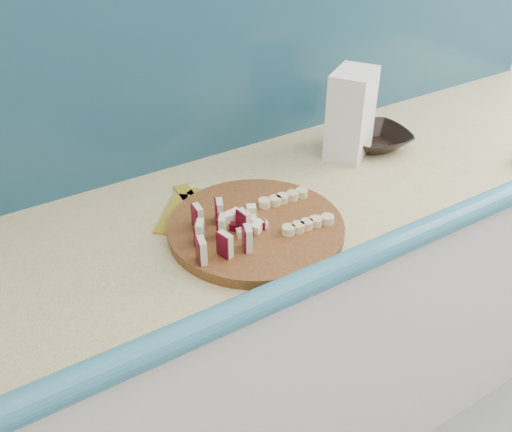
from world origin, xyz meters
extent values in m
cube|color=silver|center=(0.00, 1.80, 1.30)|extent=(3.60, 0.04, 2.60)
cube|color=white|center=(0.10, 1.50, 0.44)|extent=(2.20, 0.60, 0.88)
cube|color=tan|center=(0.10, 1.50, 0.90)|extent=(2.20, 0.60, 0.03)
cube|color=teal|center=(0.10, 1.20, 0.90)|extent=(2.20, 0.06, 0.03)
cube|color=teal|center=(0.10, 1.79, 1.16)|extent=(2.20, 0.02, 0.50)
cylinder|color=#461E0F|center=(-0.18, 1.40, 0.92)|extent=(0.45, 0.45, 0.02)
cube|color=beige|center=(-0.34, 1.34, 0.96)|extent=(0.02, 0.04, 0.05)
cube|color=#470513|center=(-0.35, 1.35, 0.96)|extent=(0.01, 0.03, 0.05)
cube|color=beige|center=(-0.32, 1.40, 0.96)|extent=(0.02, 0.04, 0.05)
cube|color=#470513|center=(-0.33, 1.40, 0.96)|extent=(0.01, 0.03, 0.05)
cube|color=beige|center=(-0.29, 1.46, 0.96)|extent=(0.02, 0.04, 0.05)
cube|color=#470513|center=(-0.30, 1.46, 0.96)|extent=(0.01, 0.03, 0.05)
cube|color=beige|center=(-0.29, 1.34, 0.96)|extent=(0.02, 0.04, 0.05)
cube|color=#470513|center=(-0.30, 1.34, 0.96)|extent=(0.01, 0.03, 0.05)
cube|color=beige|center=(-0.27, 1.39, 0.96)|extent=(0.02, 0.04, 0.05)
cube|color=#470513|center=(-0.28, 1.39, 0.96)|extent=(0.01, 0.03, 0.05)
cube|color=beige|center=(-0.24, 1.45, 0.96)|extent=(0.02, 0.04, 0.05)
cube|color=#470513|center=(-0.25, 1.45, 0.96)|extent=(0.01, 0.03, 0.05)
cube|color=beige|center=(-0.24, 1.33, 0.96)|extent=(0.02, 0.04, 0.05)
cube|color=#470513|center=(-0.25, 1.33, 0.96)|extent=(0.01, 0.03, 0.05)
cube|color=beige|center=(-0.22, 1.39, 0.96)|extent=(0.02, 0.04, 0.05)
cube|color=#470513|center=(-0.23, 1.39, 0.96)|extent=(0.01, 0.03, 0.05)
cube|color=#F8F2C7|center=(-0.19, 1.40, 0.94)|extent=(0.02, 0.02, 0.02)
cube|color=#F8F2C7|center=(-0.19, 1.41, 0.94)|extent=(0.02, 0.02, 0.02)
cube|color=#470513|center=(-0.18, 1.42, 0.94)|extent=(0.02, 0.02, 0.02)
cube|color=#F8F2C7|center=(-0.20, 1.41, 0.94)|extent=(0.02, 0.02, 0.02)
cube|color=#F8F2C7|center=(-0.20, 1.42, 0.94)|extent=(0.02, 0.02, 0.02)
cube|color=#F8F2C7|center=(-0.21, 1.43, 0.94)|extent=(0.02, 0.02, 0.02)
cube|color=#F8F2C7|center=(-0.21, 1.41, 0.94)|extent=(0.02, 0.02, 0.02)
cube|color=#F8F2C7|center=(-0.22, 1.41, 0.94)|extent=(0.02, 0.02, 0.02)
cube|color=#470513|center=(-0.23, 1.41, 0.94)|extent=(0.02, 0.02, 0.02)
cube|color=#F8F2C7|center=(-0.22, 1.40, 0.94)|extent=(0.02, 0.02, 0.02)
cube|color=#F8F2C7|center=(-0.22, 1.39, 0.94)|extent=(0.02, 0.02, 0.02)
cube|color=#F8F2C7|center=(-0.21, 1.40, 0.94)|extent=(0.02, 0.02, 0.02)
cube|color=#F8F2C7|center=(-0.20, 1.39, 0.94)|extent=(0.02, 0.02, 0.02)
cube|color=#F8F2C7|center=(-0.20, 1.38, 0.94)|extent=(0.02, 0.02, 0.02)
cube|color=#470513|center=(-0.20, 1.40, 0.94)|extent=(0.02, 0.02, 0.02)
cube|color=#F8F2C7|center=(-0.19, 1.39, 0.94)|extent=(0.02, 0.02, 0.02)
cylinder|color=#D8BF84|center=(-0.14, 1.33, 0.94)|extent=(0.03, 0.03, 0.02)
cylinder|color=#D8BF84|center=(-0.12, 1.33, 0.94)|extent=(0.03, 0.03, 0.02)
cylinder|color=#D8BF84|center=(-0.09, 1.33, 0.94)|extent=(0.03, 0.03, 0.02)
cylinder|color=#D8BF84|center=(-0.07, 1.32, 0.94)|extent=(0.03, 0.03, 0.02)
cylinder|color=#D8BF84|center=(-0.05, 1.32, 0.94)|extent=(0.03, 0.03, 0.02)
cylinder|color=#D8BF84|center=(-0.12, 1.45, 0.94)|extent=(0.03, 0.03, 0.02)
cylinder|color=#D8BF84|center=(-0.10, 1.45, 0.94)|extent=(0.03, 0.03, 0.02)
cylinder|color=#D8BF84|center=(-0.08, 1.44, 0.94)|extent=(0.03, 0.03, 0.02)
cylinder|color=#D8BF84|center=(-0.05, 1.44, 0.94)|extent=(0.03, 0.03, 0.02)
cylinder|color=#D8BF84|center=(-0.03, 1.44, 0.94)|extent=(0.03, 0.03, 0.02)
imported|color=black|center=(0.34, 1.58, 0.93)|extent=(0.22, 0.22, 0.05)
cube|color=silver|center=(0.24, 1.59, 1.03)|extent=(0.17, 0.16, 0.24)
cube|color=#B19E22|center=(-0.31, 1.57, 0.91)|extent=(0.14, 0.15, 0.01)
cube|color=#B19E22|center=(-0.24, 1.59, 0.91)|extent=(0.06, 0.17, 0.01)
cube|color=#B19E22|center=(-0.19, 1.56, 0.91)|extent=(0.10, 0.17, 0.01)
camera|label=1|loc=(-0.74, 0.52, 1.65)|focal=40.00mm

